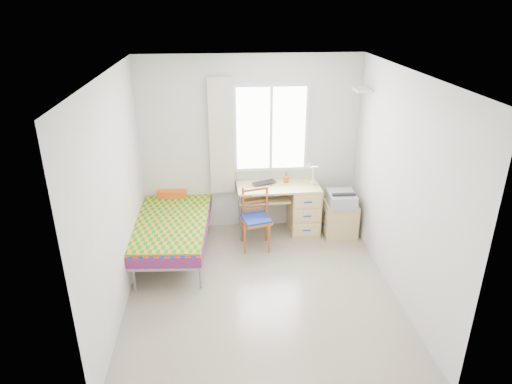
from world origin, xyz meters
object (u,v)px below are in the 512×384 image
at_px(desk, 299,206).
at_px(cabinet, 340,219).
at_px(bed, 173,219).
at_px(chair, 256,215).
at_px(printer, 341,198).

distance_m(desk, cabinet, 0.63).
bearing_deg(bed, desk, 14.27).
relative_size(desk, cabinet, 2.38).
distance_m(bed, desk, 1.88).
relative_size(bed, desk, 1.78).
distance_m(bed, cabinet, 2.45).
height_order(desk, cabinet, desk).
height_order(bed, desk, bed).
relative_size(chair, cabinet, 1.70).
bearing_deg(desk, bed, -170.53).
height_order(desk, chair, chair).
height_order(desk, printer, desk).
height_order(bed, printer, bed).
xyz_separation_m(desk, chair, (-0.68, -0.38, 0.08)).
xyz_separation_m(bed, printer, (2.43, 0.16, 0.16)).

